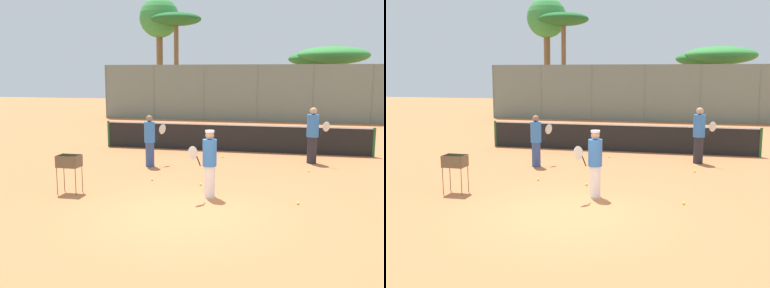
% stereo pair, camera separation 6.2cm
% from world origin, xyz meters
% --- Properties ---
extents(ground_plane, '(80.00, 80.00, 0.00)m').
position_xyz_m(ground_plane, '(0.00, 0.00, 0.00)').
color(ground_plane, '#C67242').
extents(tennis_net, '(10.42, 0.10, 1.07)m').
position_xyz_m(tennis_net, '(0.00, 8.11, 0.56)').
color(tennis_net, '#26592D').
rests_on(tennis_net, ground_plane).
extents(back_fence, '(20.23, 0.08, 3.53)m').
position_xyz_m(back_fence, '(0.00, 19.10, 1.76)').
color(back_fence, slate).
rests_on(back_fence, ground_plane).
extents(tree_0, '(3.05, 3.05, 8.71)m').
position_xyz_m(tree_0, '(-8.09, 24.98, 6.98)').
color(tree_0, brown).
rests_on(tree_0, ground_plane).
extents(tree_1, '(4.44, 4.44, 4.52)m').
position_xyz_m(tree_1, '(3.93, 23.77, 3.91)').
color(tree_1, brown).
rests_on(tree_1, ground_plane).
extents(tree_2, '(4.83, 4.83, 4.77)m').
position_xyz_m(tree_2, '(4.66, 23.08, 4.08)').
color(tree_2, brown).
rests_on(tree_2, ground_plane).
extents(tree_3, '(3.76, 3.76, 7.42)m').
position_xyz_m(tree_3, '(-6.55, 24.20, 6.74)').
color(tree_3, brown).
rests_on(tree_3, ground_plane).
extents(player_white_outfit, '(0.63, 0.75, 1.67)m').
position_xyz_m(player_white_outfit, '(0.33, 1.52, 0.87)').
color(player_white_outfit, white).
rests_on(player_white_outfit, ground_plane).
extents(player_red_cap, '(0.75, 0.74, 1.89)m').
position_xyz_m(player_red_cap, '(2.93, 6.43, 0.97)').
color(player_red_cap, '#26262D').
rests_on(player_red_cap, ground_plane).
extents(player_yellow_shirt, '(0.60, 0.79, 1.68)m').
position_xyz_m(player_yellow_shirt, '(-2.24, 4.69, 0.87)').
color(player_yellow_shirt, '#334C8C').
rests_on(player_yellow_shirt, ground_plane).
extents(ball_cart, '(0.56, 0.41, 0.99)m').
position_xyz_m(ball_cart, '(-3.20, 1.10, 0.75)').
color(ball_cart, brown).
rests_on(ball_cart, ground_plane).
extents(tennis_ball_0, '(0.07, 0.07, 0.07)m').
position_xyz_m(tennis_ball_0, '(-1.57, 2.84, 0.03)').
color(tennis_ball_0, '#D1E54C').
rests_on(tennis_ball_0, ground_plane).
extents(tennis_ball_1, '(0.07, 0.07, 0.07)m').
position_xyz_m(tennis_ball_1, '(-0.16, 6.70, 0.03)').
color(tennis_ball_1, '#D1E54C').
rests_on(tennis_ball_1, ground_plane).
extents(tennis_ball_2, '(0.07, 0.07, 0.07)m').
position_xyz_m(tennis_ball_2, '(-0.11, 2.60, 0.03)').
color(tennis_ball_2, '#D1E54C').
rests_on(tennis_ball_2, ground_plane).
extents(tennis_ball_5, '(0.07, 0.07, 0.07)m').
position_xyz_m(tennis_ball_5, '(2.80, 4.96, 0.03)').
color(tennis_ball_5, '#D1E54C').
rests_on(tennis_ball_5, ground_plane).
extents(tennis_ball_6, '(0.07, 0.07, 0.07)m').
position_xyz_m(tennis_ball_6, '(2.47, 1.37, 0.03)').
color(tennis_ball_6, '#D1E54C').
rests_on(tennis_ball_6, ground_plane).
extents(parked_car, '(4.20, 1.70, 1.60)m').
position_xyz_m(parked_car, '(3.28, 21.96, 0.66)').
color(parked_car, '#3F4C8C').
rests_on(parked_car, ground_plane).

